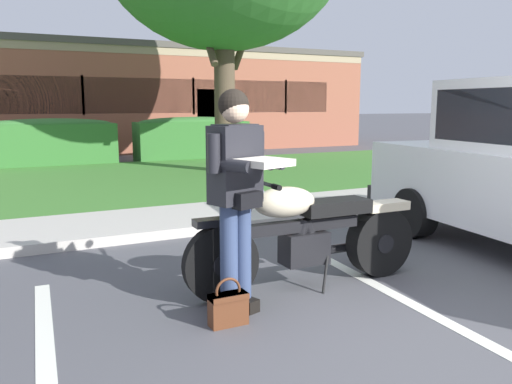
# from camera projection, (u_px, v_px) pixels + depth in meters

# --- Properties ---
(ground_plane) EXTENTS (140.00, 140.00, 0.00)m
(ground_plane) POSITION_uv_depth(u_px,v_px,m) (446.00, 338.00, 3.63)
(ground_plane) COLOR #4C4C51
(curb_strip) EXTENTS (60.00, 0.20, 0.12)m
(curb_strip) POSITION_uv_depth(u_px,v_px,m) (234.00, 225.00, 6.74)
(curb_strip) COLOR #B7B2A8
(curb_strip) RESTS_ON ground
(concrete_walk) EXTENTS (60.00, 1.50, 0.08)m
(concrete_walk) POSITION_uv_depth(u_px,v_px,m) (209.00, 215.00, 7.49)
(concrete_walk) COLOR #B7B2A8
(concrete_walk) RESTS_ON ground
(grass_lawn) EXTENTS (60.00, 6.57, 0.06)m
(grass_lawn) POSITION_uv_depth(u_px,v_px,m) (138.00, 180.00, 11.05)
(grass_lawn) COLOR #3D752D
(grass_lawn) RESTS_ON ground
(stall_stripe_1) EXTENTS (0.43, 4.40, 0.01)m
(stall_stripe_1) POSITION_uv_depth(u_px,v_px,m) (446.00, 321.00, 3.89)
(stall_stripe_1) COLOR silver
(stall_stripe_1) RESTS_ON ground
(motorcycle) EXTENTS (2.24, 0.82, 1.26)m
(motorcycle) POSITION_uv_depth(u_px,v_px,m) (314.00, 232.00, 4.60)
(motorcycle) COLOR black
(motorcycle) RESTS_ON ground
(rider_person) EXTENTS (0.55, 0.65, 1.70)m
(rider_person) POSITION_uv_depth(u_px,v_px,m) (237.00, 184.00, 3.92)
(rider_person) COLOR black
(rider_person) RESTS_ON ground
(handbag) EXTENTS (0.28, 0.13, 0.36)m
(handbag) POSITION_uv_depth(u_px,v_px,m) (228.00, 306.00, 3.82)
(handbag) COLOR #562D19
(handbag) RESTS_ON ground
(hedge_left) EXTENTS (3.26, 0.90, 1.24)m
(hedge_left) POSITION_uv_depth(u_px,v_px,m) (50.00, 141.00, 13.53)
(hedge_left) COLOR #336B2D
(hedge_left) RESTS_ON ground
(hedge_center_left) EXTENTS (3.28, 0.90, 1.24)m
(hedge_center_left) POSITION_uv_depth(u_px,v_px,m) (192.00, 137.00, 15.25)
(hedge_center_left) COLOR #336B2D
(hedge_center_left) RESTS_ON ground
(brick_building) EXTENTS (20.97, 8.38, 3.59)m
(brick_building) POSITION_uv_depth(u_px,v_px,m) (65.00, 99.00, 19.49)
(brick_building) COLOR #93513D
(brick_building) RESTS_ON ground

